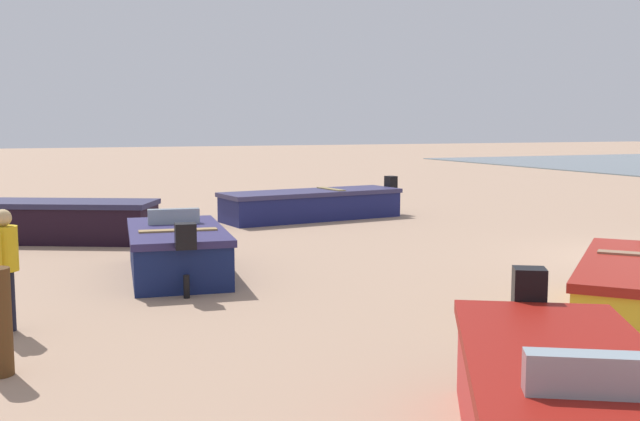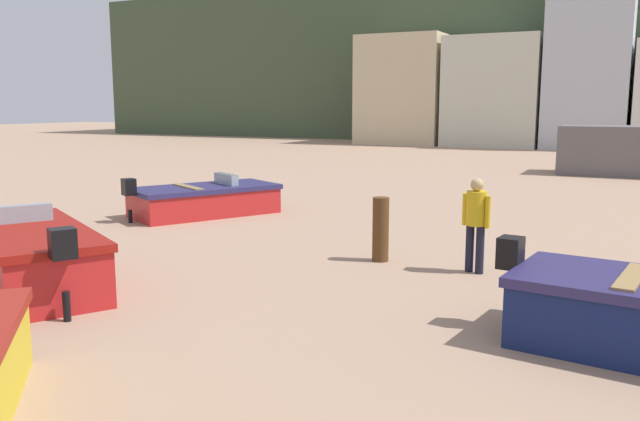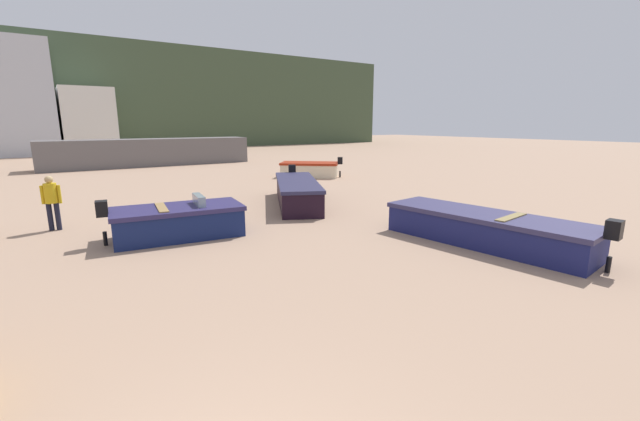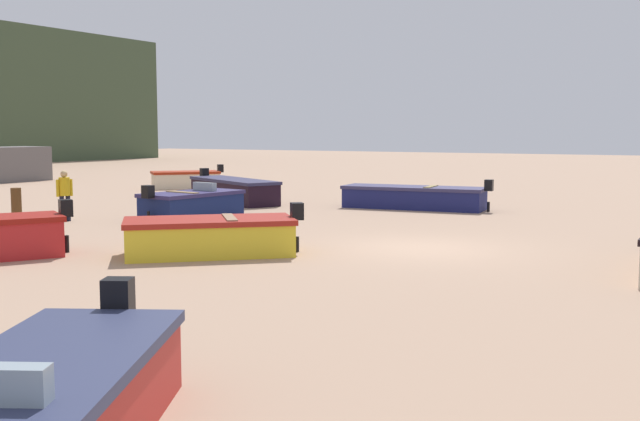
% 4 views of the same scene
% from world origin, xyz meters
% --- Properties ---
extents(boat_red_0, '(4.08, 3.22, 1.25)m').
position_xyz_m(boat_red_0, '(-6.60, 7.94, 0.48)').
color(boat_red_0, red).
rests_on(boat_red_0, ground).
extents(boat_black_3, '(3.66, 5.40, 1.26)m').
position_xyz_m(boat_black_3, '(7.35, 11.24, 0.48)').
color(boat_black_3, black).
rests_on(boat_black_3, ground).
extents(boat_navy_7, '(3.77, 2.05, 1.18)m').
position_xyz_m(boat_navy_7, '(2.24, 9.09, 0.45)').
color(boat_navy_7, '#121E51').
rests_on(boat_navy_7, ground).
extents(boat_navy_9, '(2.23, 5.59, 1.14)m').
position_xyz_m(boat_navy_9, '(8.68, 3.91, 0.42)').
color(boat_navy_9, navy).
rests_on(boat_navy_9, ground).
extents(beach_walker_foreground, '(0.53, 0.43, 1.62)m').
position_xyz_m(beach_walker_foreground, '(-0.61, 11.87, 0.95)').
color(beach_walker_foreground, black).
rests_on(beach_walker_foreground, ground).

